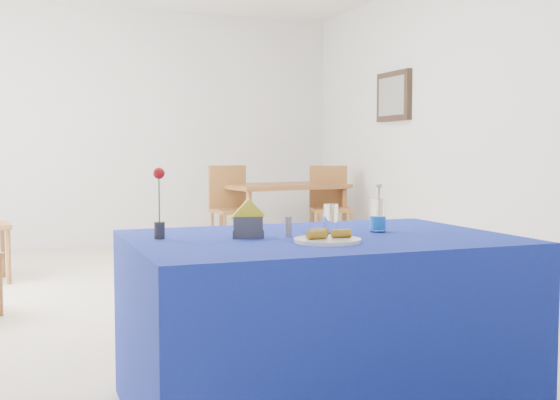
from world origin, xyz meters
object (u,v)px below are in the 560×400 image
at_px(plate, 327,240).
at_px(blue_table, 320,323).
at_px(chair_bg_right, 330,202).
at_px(water_bottle, 378,216).
at_px(chair_bg_left, 231,203).
at_px(oak_table, 283,191).

bearing_deg(plate, blue_table, 74.40).
bearing_deg(chair_bg_right, water_bottle, -97.27).
xyz_separation_m(water_bottle, chair_bg_left, (0.67, 4.54, -0.27)).
height_order(blue_table, chair_bg_left, chair_bg_left).
bearing_deg(blue_table, chair_bg_left, 78.02).
bearing_deg(chair_bg_left, chair_bg_right, -14.98).
xyz_separation_m(plate, blue_table, (0.05, 0.20, -0.39)).
distance_m(plate, chair_bg_right, 5.07).
bearing_deg(plate, oak_table, 71.13).
bearing_deg(chair_bg_right, oak_table, 168.84).
height_order(water_bottle, oak_table, water_bottle).
bearing_deg(blue_table, plate, -105.60).
xyz_separation_m(plate, chair_bg_right, (2.13, 4.60, -0.21)).
height_order(plate, oak_table, plate).
relative_size(water_bottle, chair_bg_right, 0.22).
xyz_separation_m(blue_table, chair_bg_left, (0.97, 4.59, 0.18)).
bearing_deg(blue_table, chair_bg_right, 64.81).
xyz_separation_m(plate, water_bottle, (0.36, 0.25, 0.06)).
bearing_deg(oak_table, blue_table, -109.00).
height_order(plate, chair_bg_right, chair_bg_right).
bearing_deg(water_bottle, plate, -145.50).
relative_size(plate, chair_bg_left, 0.28).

